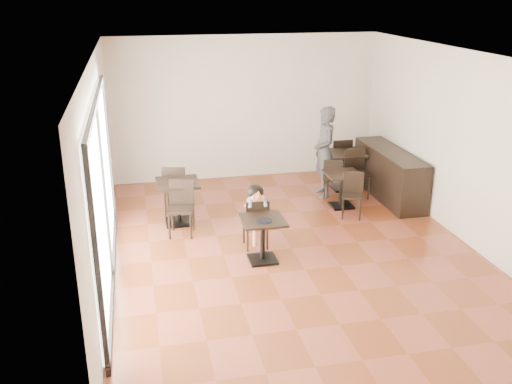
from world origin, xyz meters
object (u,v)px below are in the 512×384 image
object	(u,v)px
cafe_table_back	(344,170)
child_table	(263,240)
chair_left_b	(181,209)
chair_back_a	(339,159)
chair_left_a	(176,189)
adult_patron	(324,152)
chair_back_b	(357,174)
chair_mid_a	(333,178)
chair_mid_b	(352,196)
child	(255,216)
cafe_table_left	(178,202)
cafe_table_mid	(342,190)
child_chair	(255,222)

from	to	relation	value
cafe_table_back	child_table	bearing A→B (deg)	-129.61
chair_left_b	chair_back_a	xyz separation A→B (m)	(3.76, 2.27, 0.01)
cafe_table_back	chair_back_a	world-z (taller)	chair_back_a
chair_left_a	chair_left_b	distance (m)	1.10
adult_patron	chair_back_b	xyz separation A→B (m)	(0.65, -0.25, -0.45)
chair_mid_a	chair_mid_b	distance (m)	1.10
chair_mid_a	adult_patron	bearing A→B (deg)	-24.59
child	chair_mid_a	xyz separation A→B (m)	(2.08, 1.99, -0.12)
child_table	cafe_table_left	bearing A→B (deg)	122.66
cafe_table_mid	chair_mid_a	xyz separation A→B (m)	(0.00, 0.55, 0.07)
cafe_table_left	cafe_table_back	world-z (taller)	cafe_table_back
cafe_table_left	chair_back_a	xyz separation A→B (m)	(3.76, 1.72, 0.09)
adult_patron	chair_left_a	size ratio (longest dim) A/B	1.93
child	chair_mid_b	size ratio (longest dim) A/B	1.29
chair_mid_a	chair_mid_b	xyz separation A→B (m)	(0.00, -1.10, 0.00)
cafe_table_left	chair_back_b	world-z (taller)	chair_back_b
child_table	chair_back_b	size ratio (longest dim) A/B	0.73
cafe_table_back	chair_left_a	xyz separation A→B (m)	(-3.67, -0.62, 0.08)
child_chair	child_table	bearing A→B (deg)	90.00
cafe_table_back	chair_mid_b	size ratio (longest dim) A/B	0.97
child_chair	cafe_table_back	bearing A→B (deg)	-135.37
cafe_table_mid	chair_left_b	distance (m)	3.33
chair_left_b	chair_mid_a	bearing A→B (deg)	33.36
chair_back_a	chair_back_b	world-z (taller)	same
chair_mid_a	chair_left_b	size ratio (longest dim) A/B	0.87
chair_left_a	chair_left_b	world-z (taller)	same
chair_back_a	chair_left_b	bearing A→B (deg)	32.21
child_chair	cafe_table_left	xyz separation A→B (m)	(-1.18, 1.29, -0.03)
adult_patron	chair_left_a	world-z (taller)	adult_patron
cafe_table_back	chair_left_b	world-z (taller)	chair_left_b
chair_left_a	chair_back_a	world-z (taller)	chair_back_a
chair_left_b	child_chair	bearing A→B (deg)	-19.76
child_table	cafe_table_back	distance (m)	3.91
cafe_table_mid	chair_back_a	bearing A→B (deg)	72.33
chair_mid_a	chair_mid_b	size ratio (longest dim) A/B	1.00
chair_left_a	chair_mid_b	bearing A→B (deg)	176.10
child	child_table	bearing A→B (deg)	-90.00
cafe_table_left	cafe_table_mid	bearing A→B (deg)	2.65
chair_mid_b	adult_patron	bearing A→B (deg)	120.24
child_chair	cafe_table_left	bearing A→B (deg)	-47.57
adult_patron	cafe_table_mid	xyz separation A→B (m)	(0.15, -0.72, -0.59)
adult_patron	chair_back_b	size ratio (longest dim) A/B	1.90
adult_patron	chair_mid_a	bearing A→B (deg)	43.03
chair_mid_a	chair_left_a	size ratio (longest dim) A/B	0.87
chair_back_a	cafe_table_left	bearing A→B (deg)	25.66
chair_mid_a	chair_back_b	bearing A→B (deg)	-165.91
cafe_table_back	adult_patron	bearing A→B (deg)	-151.95
chair_back_b	chair_left_b	bearing A→B (deg)	-161.64
child	cafe_table_back	size ratio (longest dim) A/B	1.33
adult_patron	chair_mid_b	bearing A→B (deg)	7.86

